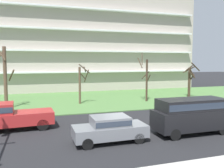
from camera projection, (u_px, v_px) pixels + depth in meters
name	position (u px, v px, depth m)	size (l,w,h in m)	color
ground	(124.00, 130.00, 16.60)	(160.00, 160.00, 0.00)	#232326
grass_lawn_strip	(85.00, 100.00, 29.89)	(80.00, 16.00, 0.08)	#547F42
apartment_building	(69.00, 43.00, 42.63)	(43.04, 13.38, 16.21)	#B2A899
tree_far_left	(5.00, 76.00, 23.68)	(1.95, 1.65, 6.33)	brown
tree_left	(81.00, 83.00, 26.61)	(1.43, 2.06, 4.59)	brown
tree_center	(146.00, 78.00, 28.32)	(1.58, 1.80, 5.93)	#423023
tree_right	(190.00, 79.00, 31.39)	(1.76, 2.26, 4.75)	#423023
van_black_near_left	(192.00, 113.00, 15.80)	(5.21, 2.02, 2.36)	black
pickup_red_center_left	(10.00, 116.00, 16.60)	(5.51, 2.32, 1.95)	#B22828
sedan_gray_center_right	(110.00, 128.00, 14.14)	(4.41, 1.83, 1.57)	slate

